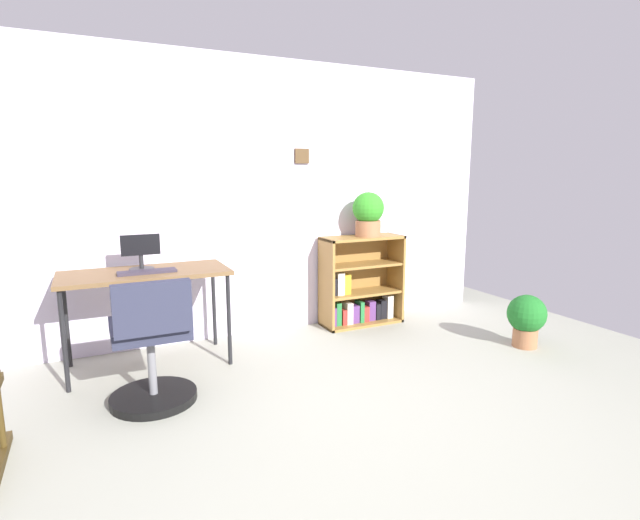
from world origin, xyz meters
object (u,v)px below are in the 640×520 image
potted_plant_on_shelf (368,213)px  desk (145,279)px  potted_plant_floor (526,318)px  keyboard (147,272)px  monitor (141,252)px  office_chair (152,350)px  bookshelf_low (359,285)px

potted_plant_on_shelf → desk: bearing=-174.6°
potted_plant_on_shelf → potted_plant_floor: potted_plant_on_shelf is taller
desk → potted_plant_on_shelf: bearing=5.4°
keyboard → monitor: bearing=99.4°
office_chair → potted_plant_on_shelf: 2.28m
bookshelf_low → potted_plant_floor: 1.46m
monitor → potted_plant_on_shelf: bearing=3.8°
desk → potted_plant_floor: 2.97m
office_chair → potted_plant_floor: (2.85, -0.25, -0.11)m
desk → office_chair: (-0.05, -0.66, -0.30)m
keyboard → potted_plant_on_shelf: potted_plant_on_shelf is taller
keyboard → bookshelf_low: bearing=9.3°
monitor → potted_plant_on_shelf: 1.98m
keyboard → potted_plant_floor: keyboard is taller
desk → monitor: 0.19m
potted_plant_on_shelf → bookshelf_low: bearing=139.9°
bookshelf_low → potted_plant_floor: bookshelf_low is taller
bookshelf_low → keyboard: bearing=-170.7°
potted_plant_floor → potted_plant_on_shelf: bearing=127.6°
monitor → potted_plant_on_shelf: (1.97, 0.13, 0.20)m
bookshelf_low → potted_plant_floor: size_ratio=1.92×
desk → potted_plant_floor: (2.80, -0.91, -0.41)m
monitor → keyboard: bearing=-80.6°
office_chair → potted_plant_floor: bearing=-5.1°
monitor → potted_plant_floor: (2.81, -0.96, -0.59)m
desk → potted_plant_on_shelf: potted_plant_on_shelf is taller
potted_plant_floor → bookshelf_low: bearing=128.2°
desk → office_chair: size_ratio=1.42×
keyboard → office_chair: office_chair is taller
bookshelf_low → potted_plant_on_shelf: size_ratio=2.05×
monitor → office_chair: monitor is taller
office_chair → keyboard: bearing=84.2°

